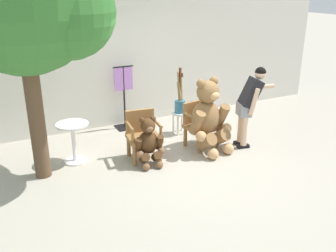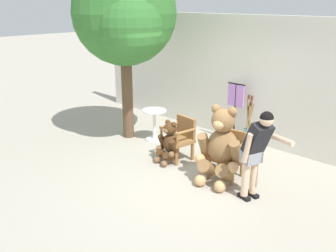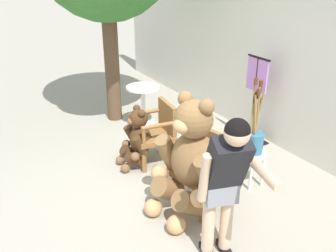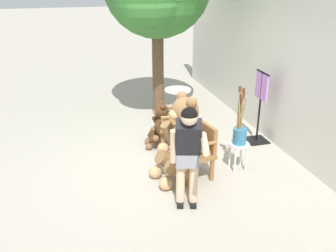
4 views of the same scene
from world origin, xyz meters
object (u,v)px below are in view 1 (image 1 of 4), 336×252
at_px(teddy_bear_large, 208,116).
at_px(person_visitor, 250,101).
at_px(brush_bucket, 180,103).
at_px(white_stool, 180,117).
at_px(round_side_table, 73,138).
at_px(clothing_display_stand, 124,96).
at_px(teddy_bear_small, 149,142).
at_px(wooden_chair_left, 143,134).
at_px(wooden_chair_right, 200,123).

xyz_separation_m(teddy_bear_large, person_visitor, (0.79, -0.17, 0.24)).
bearing_deg(brush_bucket, white_stool, 45.29).
xyz_separation_m(teddy_bear_large, brush_bucket, (-0.06, 0.99, -0.01)).
height_order(teddy_bear_large, brush_bucket, brush_bucket).
bearing_deg(round_side_table, person_visitor, -14.42).
relative_size(round_side_table, clothing_display_stand, 0.53).
bearing_deg(teddy_bear_small, round_side_table, 149.20).
distance_m(wooden_chair_left, wooden_chair_right, 1.19).
relative_size(wooden_chair_right, white_stool, 1.87).
xyz_separation_m(wooden_chair_right, person_visitor, (0.82, -0.42, 0.45)).
relative_size(teddy_bear_large, person_visitor, 0.90).
bearing_deg(wooden_chair_left, wooden_chair_right, -0.02).
distance_m(wooden_chair_right, teddy_bear_small, 1.23).
height_order(person_visitor, brush_bucket, person_visitor).
relative_size(wooden_chair_right, round_side_table, 1.19).
bearing_deg(clothing_display_stand, brush_bucket, -42.58).
relative_size(brush_bucket, round_side_table, 1.32).
height_order(person_visitor, white_stool, person_visitor).
relative_size(teddy_bear_small, round_side_table, 1.20).
bearing_deg(round_side_table, teddy_bear_small, -30.80).
height_order(wooden_chair_left, teddy_bear_small, teddy_bear_small).
relative_size(white_stool, brush_bucket, 0.48).
distance_m(wooden_chair_right, brush_bucket, 0.76).
bearing_deg(round_side_table, clothing_display_stand, 40.12).
bearing_deg(teddy_bear_large, brush_bucket, 93.63).
distance_m(wooden_chair_left, brush_bucket, 1.38).
distance_m(white_stool, brush_bucket, 0.32).
height_order(wooden_chair_right, clothing_display_stand, clothing_display_stand).
xyz_separation_m(wooden_chair_right, teddy_bear_large, (0.02, -0.25, 0.22)).
height_order(person_visitor, round_side_table, person_visitor).
bearing_deg(clothing_display_stand, teddy_bear_large, -62.01).
height_order(brush_bucket, round_side_table, brush_bucket).
xyz_separation_m(wooden_chair_left, clothing_display_stand, (0.25, 1.56, 0.26)).
xyz_separation_m(teddy_bear_small, clothing_display_stand, (0.26, 1.85, 0.30)).
bearing_deg(person_visitor, clothing_display_stand, 131.57).
height_order(wooden_chair_left, clothing_display_stand, clothing_display_stand).
height_order(wooden_chair_right, teddy_bear_large, teddy_bear_large).
bearing_deg(white_stool, person_visitor, -53.57).
bearing_deg(person_visitor, brush_bucket, 126.58).
height_order(white_stool, clothing_display_stand, clothing_display_stand).
distance_m(round_side_table, clothing_display_stand, 1.84).
height_order(wooden_chair_right, teddy_bear_small, teddy_bear_small).
distance_m(wooden_chair_left, person_visitor, 2.10).
relative_size(person_visitor, round_side_table, 2.14).
height_order(wooden_chair_left, teddy_bear_large, teddy_bear_large).
bearing_deg(wooden_chair_right, brush_bucket, 93.04).
bearing_deg(clothing_display_stand, person_visitor, -48.43).
bearing_deg(white_stool, clothing_display_stand, 137.60).
relative_size(wooden_chair_left, wooden_chair_right, 1.00).
bearing_deg(person_visitor, white_stool, 126.43).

